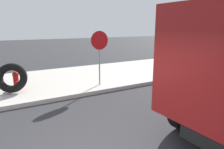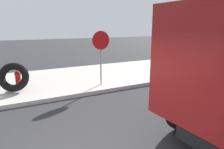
{
  "view_description": "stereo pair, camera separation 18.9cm",
  "coord_description": "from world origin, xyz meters",
  "views": [
    {
      "loc": [
        -0.92,
        -2.86,
        2.59
      ],
      "look_at": [
        2.32,
        2.78,
        1.04
      ],
      "focal_mm": 32.91,
      "sensor_mm": 36.0,
      "label": 1
    },
    {
      "loc": [
        -0.76,
        -2.95,
        2.59
      ],
      "look_at": [
        2.32,
        2.78,
        1.04
      ],
      "focal_mm": 32.91,
      "sensor_mm": 36.0,
      "label": 2
    }
  ],
  "objects": [
    {
      "name": "fire_hydrant",
      "position": [
        -0.33,
        5.55,
        0.55
      ],
      "size": [
        0.24,
        0.53,
        0.75
      ],
      "color": "red",
      "rests_on": "sidewalk_curb"
    },
    {
      "name": "stop_sign",
      "position": [
        2.82,
        4.69,
        1.71
      ],
      "size": [
        0.76,
        0.08,
        2.25
      ],
      "color": "gray",
      "rests_on": "sidewalk_curb"
    },
    {
      "name": "sidewalk_curb",
      "position": [
        0.0,
        6.5,
        0.07
      ],
      "size": [
        36.0,
        5.0,
        0.15
      ],
      "primitive_type": "cube",
      "color": "#BCB7AD",
      "rests_on": "ground"
    },
    {
      "name": "loose_tire",
      "position": [
        -0.48,
        5.36,
        0.72
      ],
      "size": [
        1.21,
        0.85,
        1.13
      ],
      "primitive_type": "torus",
      "rotation": [
        1.25,
        0.0,
        -0.24
      ],
      "color": "black",
      "rests_on": "sidewalk_curb"
    }
  ]
}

